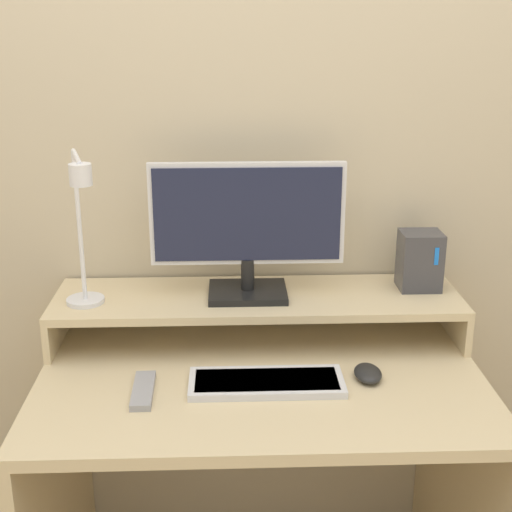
{
  "coord_description": "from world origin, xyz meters",
  "views": [
    {
      "loc": [
        -0.07,
        -1.24,
        1.58
      ],
      "look_at": [
        -0.01,
        0.4,
        1.03
      ],
      "focal_mm": 50.0,
      "sensor_mm": 36.0,
      "label": 1
    }
  ],
  "objects_px": {
    "keyboard": "(267,382)",
    "remote_control": "(143,390)",
    "desk_lamp": "(82,231)",
    "mouse": "(368,373)",
    "monitor": "(247,226)",
    "router_dock": "(420,260)"
  },
  "relations": [
    {
      "from": "monitor",
      "to": "desk_lamp",
      "type": "distance_m",
      "value": 0.43
    },
    {
      "from": "remote_control",
      "to": "monitor",
      "type": "bearing_deg",
      "value": 50.07
    },
    {
      "from": "monitor",
      "to": "keyboard",
      "type": "distance_m",
      "value": 0.42
    },
    {
      "from": "monitor",
      "to": "mouse",
      "type": "xyz_separation_m",
      "value": [
        0.29,
        -0.25,
        -0.31
      ]
    },
    {
      "from": "keyboard",
      "to": "mouse",
      "type": "height_order",
      "value": "mouse"
    },
    {
      "from": "monitor",
      "to": "remote_control",
      "type": "bearing_deg",
      "value": -129.93
    },
    {
      "from": "desk_lamp",
      "to": "mouse",
      "type": "relative_size",
      "value": 4.14
    },
    {
      "from": "monitor",
      "to": "keyboard",
      "type": "xyz_separation_m",
      "value": [
        0.04,
        -0.28,
        -0.31
      ]
    },
    {
      "from": "mouse",
      "to": "keyboard",
      "type": "bearing_deg",
      "value": -173.84
    },
    {
      "from": "monitor",
      "to": "desk_lamp",
      "type": "xyz_separation_m",
      "value": [
        -0.41,
        -0.11,
        0.02
      ]
    },
    {
      "from": "keyboard",
      "to": "desk_lamp",
      "type": "bearing_deg",
      "value": 159.1
    },
    {
      "from": "router_dock",
      "to": "mouse",
      "type": "xyz_separation_m",
      "value": [
        -0.19,
        -0.29,
        -0.19
      ]
    },
    {
      "from": "mouse",
      "to": "monitor",
      "type": "bearing_deg",
      "value": 138.56
    },
    {
      "from": "mouse",
      "to": "remote_control",
      "type": "relative_size",
      "value": 0.59
    },
    {
      "from": "router_dock",
      "to": "keyboard",
      "type": "height_order",
      "value": "router_dock"
    },
    {
      "from": "router_dock",
      "to": "monitor",
      "type": "bearing_deg",
      "value": -175.75
    },
    {
      "from": "keyboard",
      "to": "remote_control",
      "type": "relative_size",
      "value": 2.2
    },
    {
      "from": "desk_lamp",
      "to": "remote_control",
      "type": "bearing_deg",
      "value": -51.65
    },
    {
      "from": "router_dock",
      "to": "remote_control",
      "type": "bearing_deg",
      "value": -155.04
    },
    {
      "from": "keyboard",
      "to": "monitor",
      "type": "bearing_deg",
      "value": 97.53
    },
    {
      "from": "keyboard",
      "to": "router_dock",
      "type": "bearing_deg",
      "value": 35.73
    },
    {
      "from": "monitor",
      "to": "router_dock",
      "type": "distance_m",
      "value": 0.49
    }
  ]
}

